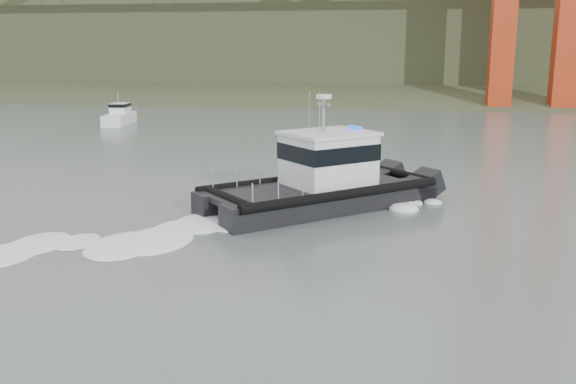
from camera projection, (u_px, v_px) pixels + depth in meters
name	position (u px, v px, depth m)	size (l,w,h in m)	color
ground	(196.00, 355.00, 17.12)	(400.00, 400.00, 0.00)	#4F5E5A
headlands	(378.00, 53.00, 136.22)	(500.00, 105.36, 27.12)	#313F24
patrol_boat	(322.00, 179.00, 32.83)	(12.09, 11.57, 5.96)	black
motorboat	(120.00, 116.00, 69.27)	(3.04, 6.67, 3.54)	white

